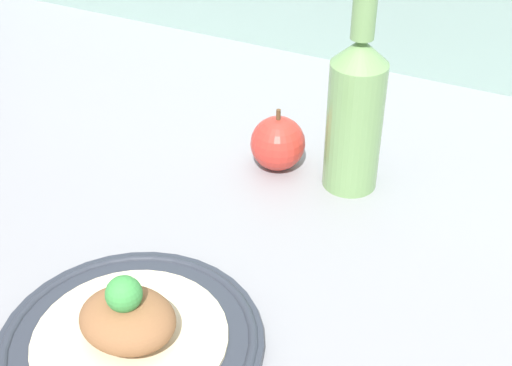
{
  "coord_description": "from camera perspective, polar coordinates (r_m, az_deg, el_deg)",
  "views": [
    {
      "loc": [
        25.26,
        -53.2,
        52.02
      ],
      "look_at": [
        -1.44,
        1.16,
        9.73
      ],
      "focal_mm": 50.0,
      "sensor_mm": 36.0,
      "label": 1
    }
  ],
  "objects": [
    {
      "name": "plate",
      "position": [
        0.7,
        -9.97,
        -12.49
      ],
      "size": [
        25.3,
        25.3,
        1.82
      ],
      "color": "#2D333D",
      "rests_on": "ground_plane"
    },
    {
      "name": "cider_bottle",
      "position": [
        0.86,
        7.97,
        5.92
      ],
      "size": [
        6.84,
        6.84,
        27.81
      ],
      "color": "#729E5B",
      "rests_on": "ground_plane"
    },
    {
      "name": "ground_plane",
      "position": [
        0.8,
        0.57,
        -7.61
      ],
      "size": [
        180.0,
        110.0,
        4.0
      ],
      "primitive_type": "cube",
      "color": "gray"
    },
    {
      "name": "plated_food",
      "position": [
        0.68,
        -10.2,
        -10.93
      ],
      "size": [
        18.56,
        18.56,
        7.52
      ],
      "color": "beige",
      "rests_on": "plate"
    },
    {
      "name": "apple",
      "position": [
        0.92,
        1.76,
        3.2
      ],
      "size": [
        7.14,
        7.14,
        8.5
      ],
      "color": "red",
      "rests_on": "ground_plane"
    }
  ]
}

